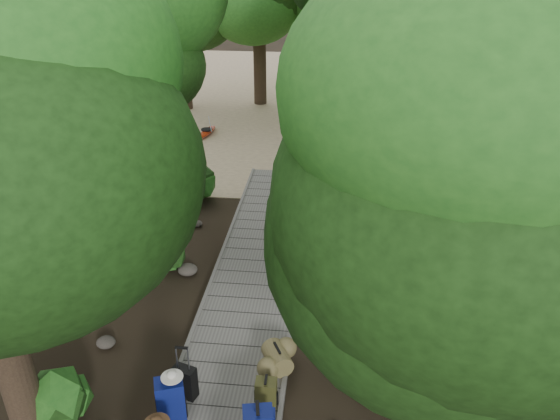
% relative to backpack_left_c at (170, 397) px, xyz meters
% --- Properties ---
extents(ground, '(120.00, 120.00, 0.00)m').
position_rel_backpack_left_c_xyz_m(ground, '(0.77, 3.27, -0.53)').
color(ground, black).
rests_on(ground, ground).
extents(sand_beach, '(40.00, 22.00, 0.02)m').
position_rel_backpack_left_c_xyz_m(sand_beach, '(0.77, 19.27, -0.52)').
color(sand_beach, '#C8AF87').
rests_on(sand_beach, ground).
extents(boardwalk, '(2.00, 12.00, 0.12)m').
position_rel_backpack_left_c_xyz_m(boardwalk, '(0.77, 4.27, -0.47)').
color(boardwalk, slate).
rests_on(boardwalk, ground).
extents(backpack_left_c, '(0.53, 0.45, 0.82)m').
position_rel_backpack_left_c_xyz_m(backpack_left_c, '(0.00, 0.00, 0.00)').
color(backpack_left_c, navy).
rests_on(backpack_left_c, boardwalk).
extents(backpack_right_d, '(0.35, 0.26, 0.53)m').
position_rel_backpack_left_c_xyz_m(backpack_right_d, '(1.48, 0.43, -0.15)').
color(backpack_right_d, '#3C3C17').
rests_on(backpack_right_d, boardwalk).
extents(duffel_right_khaki, '(0.64, 0.73, 0.41)m').
position_rel_backpack_left_c_xyz_m(duffel_right_khaki, '(1.57, 1.29, -0.21)').
color(duffel_right_khaki, brown).
rests_on(duffel_right_khaki, boardwalk).
extents(suitcase_on_boardwalk, '(0.43, 0.32, 0.59)m').
position_rel_backpack_left_c_xyz_m(suitcase_on_boardwalk, '(0.11, 0.46, -0.12)').
color(suitcase_on_boardwalk, black).
rests_on(suitcase_on_boardwalk, boardwalk).
extents(lone_suitcase_on_sand, '(0.49, 0.33, 0.71)m').
position_rel_backpack_left_c_xyz_m(lone_suitcase_on_sand, '(1.10, 11.00, -0.16)').
color(lone_suitcase_on_sand, black).
rests_on(lone_suitcase_on_sand, sand_beach).
extents(hat_white, '(0.35, 0.35, 0.12)m').
position_rel_backpack_left_c_xyz_m(hat_white, '(0.06, 0.02, 0.47)').
color(hat_white, silver).
rests_on(hat_white, backpack_left_c).
extents(kayak, '(1.18, 3.24, 0.32)m').
position_rel_backpack_left_c_xyz_m(kayak, '(-2.54, 13.74, -0.35)').
color(kayak, '#A5280E').
rests_on(kayak, sand_beach).
extents(sun_lounger, '(0.95, 1.84, 0.57)m').
position_rel_backpack_left_c_xyz_m(sun_lounger, '(4.58, 13.21, -0.23)').
color(sun_lounger, silver).
rests_on(sun_lounger, sand_beach).
extents(tree_right_a, '(4.63, 4.63, 7.72)m').
position_rel_backpack_left_c_xyz_m(tree_right_a, '(4.22, -0.34, 3.33)').
color(tree_right_a, black).
rests_on(tree_right_a, ground).
extents(tree_right_c, '(5.42, 5.42, 9.39)m').
position_rel_backpack_left_c_xyz_m(tree_right_c, '(3.87, 4.38, 4.16)').
color(tree_right_c, black).
rests_on(tree_right_c, ground).
extents(tree_right_d, '(6.00, 6.00, 10.99)m').
position_rel_backpack_left_c_xyz_m(tree_right_d, '(6.32, 6.63, 4.97)').
color(tree_right_d, black).
rests_on(tree_right_d, ground).
extents(tree_right_e, '(5.30, 5.30, 9.55)m').
position_rel_backpack_left_c_xyz_m(tree_right_e, '(4.64, 10.95, 4.24)').
color(tree_right_e, black).
rests_on(tree_right_e, ground).
extents(tree_right_f, '(5.41, 5.41, 9.65)m').
position_rel_backpack_left_c_xyz_m(tree_right_f, '(7.59, 13.33, 4.29)').
color(tree_right_f, black).
rests_on(tree_right_f, ground).
extents(tree_left_c, '(4.61, 4.61, 8.03)m').
position_rel_backpack_left_c_xyz_m(tree_left_c, '(-2.61, 6.53, 3.48)').
color(tree_left_c, black).
rests_on(tree_left_c, ground).
extents(tree_back_a, '(4.72, 4.72, 8.17)m').
position_rel_backpack_left_c_xyz_m(tree_back_a, '(-1.06, 18.31, 3.55)').
color(tree_back_a, black).
rests_on(tree_back_a, ground).
extents(tree_back_d, '(4.83, 4.83, 8.06)m').
position_rel_backpack_left_c_xyz_m(tree_back_d, '(-4.24, 17.17, 3.50)').
color(tree_back_d, black).
rests_on(tree_back_d, ground).
extents(palm_right_a, '(4.88, 4.88, 8.32)m').
position_rel_backpack_left_c_xyz_m(palm_right_a, '(3.68, 8.89, 3.63)').
color(palm_right_a, '#184312').
rests_on(palm_right_a, ground).
extents(palm_right_b, '(4.25, 4.25, 8.21)m').
position_rel_backpack_left_c_xyz_m(palm_right_b, '(5.62, 14.83, 3.57)').
color(palm_right_b, '#184312').
rests_on(palm_right_b, ground).
extents(palm_right_c, '(4.02, 4.02, 6.39)m').
position_rel_backpack_left_c_xyz_m(palm_right_c, '(2.72, 15.94, 2.66)').
color(palm_right_c, '#184312').
rests_on(palm_right_c, ground).
extents(palm_left_a, '(4.18, 4.18, 6.65)m').
position_rel_backpack_left_c_xyz_m(palm_left_a, '(-3.64, 9.50, 2.80)').
color(palm_left_a, '#184312').
rests_on(palm_left_a, ground).
extents(rock_left_b, '(0.37, 0.33, 0.20)m').
position_rel_backpack_left_c_xyz_m(rock_left_b, '(-1.77, 1.62, -0.43)').
color(rock_left_b, '#4C473F').
rests_on(rock_left_b, ground).
extents(rock_left_c, '(0.46, 0.42, 0.25)m').
position_rel_backpack_left_c_xyz_m(rock_left_c, '(-0.84, 4.20, -0.41)').
color(rock_left_c, '#4C473F').
rests_on(rock_left_c, ground).
extents(rock_left_d, '(0.30, 0.27, 0.16)m').
position_rel_backpack_left_c_xyz_m(rock_left_d, '(-1.18, 6.49, -0.45)').
color(rock_left_d, '#4C473F').
rests_on(rock_left_d, ground).
extents(rock_right_b, '(0.41, 0.37, 0.23)m').
position_rel_backpack_left_c_xyz_m(rock_right_b, '(3.42, 1.72, -0.42)').
color(rock_right_b, '#4C473F').
rests_on(rock_right_b, ground).
extents(rock_right_c, '(0.32, 0.29, 0.18)m').
position_rel_backpack_left_c_xyz_m(rock_right_c, '(2.12, 4.95, -0.44)').
color(rock_right_c, '#4C473F').
rests_on(rock_right_c, ground).
extents(rock_right_d, '(0.53, 0.48, 0.29)m').
position_rel_backpack_left_c_xyz_m(rock_right_d, '(3.44, 7.08, -0.39)').
color(rock_right_d, '#4C473F').
rests_on(rock_right_d, ground).
extents(shrub_left_a, '(1.10, 1.10, 0.99)m').
position_rel_backpack_left_c_xyz_m(shrub_left_a, '(-1.87, -0.16, -0.03)').
color(shrub_left_a, '#1E5319').
rests_on(shrub_left_a, ground).
extents(shrub_left_b, '(0.91, 0.91, 0.82)m').
position_rel_backpack_left_c_xyz_m(shrub_left_b, '(-1.27, 4.38, -0.12)').
color(shrub_left_b, '#1E5319').
rests_on(shrub_left_b, ground).
extents(shrub_left_c, '(1.21, 1.21, 1.09)m').
position_rel_backpack_left_c_xyz_m(shrub_left_c, '(-1.65, 8.26, 0.01)').
color(shrub_left_c, '#1E5319').
rests_on(shrub_left_c, ground).
extents(shrub_right_a, '(0.99, 0.99, 0.90)m').
position_rel_backpack_left_c_xyz_m(shrub_right_a, '(3.15, 1.22, -0.08)').
color(shrub_right_a, '#1E5319').
rests_on(shrub_right_a, ground).
extents(shrub_right_b, '(1.41, 1.41, 1.27)m').
position_rel_backpack_left_c_xyz_m(shrub_right_b, '(3.35, 5.48, 0.10)').
color(shrub_right_b, '#1E5319').
rests_on(shrub_right_b, ground).
extents(shrub_right_c, '(0.85, 0.85, 0.77)m').
position_rel_backpack_left_c_xyz_m(shrub_right_c, '(2.50, 8.68, -0.15)').
color(shrub_right_c, '#1E5319').
rests_on(shrub_right_c, ground).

